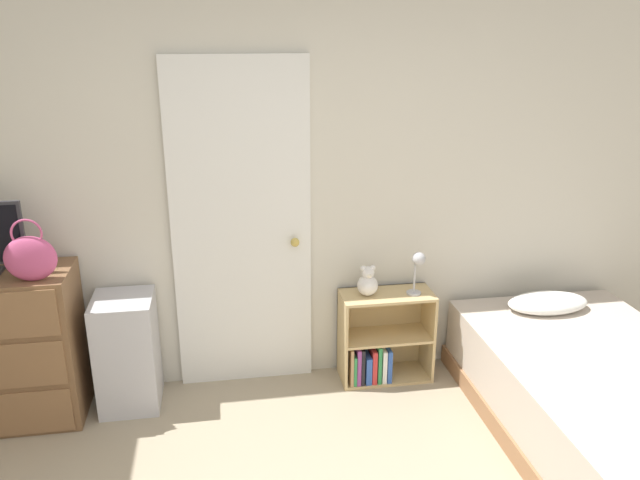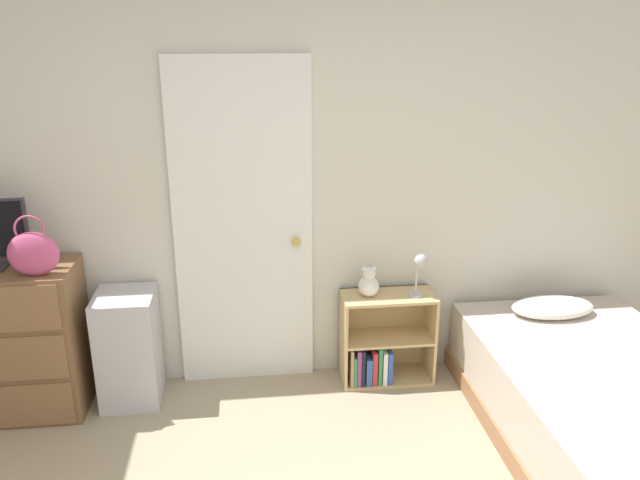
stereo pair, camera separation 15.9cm
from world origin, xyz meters
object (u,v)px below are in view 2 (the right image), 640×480
at_px(handbag, 33,253).
at_px(teddy_bear, 369,283).
at_px(storage_bin, 129,348).
at_px(dresser, 8,341).
at_px(bed, 604,406).
at_px(bookshelf, 380,346).
at_px(desk_lamp, 419,266).

height_order(handbag, teddy_bear, handbag).
bearing_deg(storage_bin, dresser, -176.74).
bearing_deg(bed, storage_bin, 164.00).
xyz_separation_m(storage_bin, bed, (2.67, -0.77, -0.12)).
height_order(storage_bin, bookshelf, storage_bin).
relative_size(dresser, bookshelf, 1.53).
distance_m(dresser, teddy_bear, 2.19).
bearing_deg(dresser, desk_lamp, 1.11).
distance_m(storage_bin, bed, 2.78).
relative_size(handbag, teddy_bear, 1.72).
bearing_deg(handbag, storage_bin, 22.52).
relative_size(dresser, teddy_bear, 4.55).
bearing_deg(bookshelf, dresser, -177.77).
bearing_deg(teddy_bear, storage_bin, -178.19).
height_order(desk_lamp, bed, desk_lamp).
xyz_separation_m(dresser, bed, (3.35, -0.73, -0.22)).
relative_size(dresser, desk_lamp, 3.23).
bearing_deg(teddy_bear, bed, -34.69).
height_order(bookshelf, desk_lamp, desk_lamp).
bearing_deg(dresser, teddy_bear, 2.26).
xyz_separation_m(storage_bin, desk_lamp, (1.81, 0.01, 0.45)).
bearing_deg(bookshelf, desk_lamp, -10.08).
relative_size(storage_bin, desk_lamp, 2.48).
xyz_separation_m(handbag, bookshelf, (1.99, 0.22, -0.81)).
height_order(storage_bin, bed, storage_bin).
relative_size(storage_bin, bed, 0.37).
height_order(dresser, bed, dresser).
relative_size(teddy_bear, desk_lamp, 0.71).
height_order(dresser, bookshelf, dresser).
distance_m(storage_bin, desk_lamp, 1.86).
bearing_deg(bookshelf, storage_bin, -178.21).
height_order(handbag, bookshelf, handbag).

